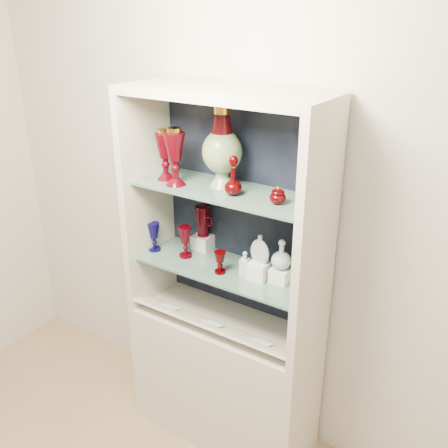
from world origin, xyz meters
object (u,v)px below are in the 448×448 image
Objects in this scene: ruby_pitcher at (203,221)px; flat_flask at (260,249)px; clear_round_decanter at (281,255)px; ruby_decanter_b at (307,174)px; pedestal_lamp_right at (165,155)px; ruby_decanter_a at (233,173)px; ruby_goblet_tall at (185,242)px; ruby_goblet_small at (220,262)px; lidded_bowl at (278,195)px; pedestal_lamp_left at (175,157)px; cobalt_goblet at (154,237)px; enamel_urn at (222,146)px; cameo_medallion at (305,251)px; clear_square_bottle at (245,263)px.

flat_flask is (0.42, -0.12, -0.00)m from ruby_pitcher.
flat_flask reaches higher than clear_round_decanter.
ruby_decanter_b reaches higher than ruby_pitcher.
ruby_decanter_b is at bearing 35.33° from clear_round_decanter.
clear_round_decanter is (0.63, 0.06, -0.40)m from pedestal_lamp_right.
ruby_decanter_a is 1.23× the size of ruby_goblet_tall.
ruby_goblet_small is 0.31m from clear_round_decanter.
flat_flask is 1.00× the size of clear_round_decanter.
lidded_bowl is at bearing -2.69° from ruby_goblet_tall.
ruby_pitcher reaches higher than flat_flask.
cobalt_goblet is at bearing 169.90° from pedestal_lamp_left.
ruby_goblet_tall is 0.55m from clear_round_decanter.
clear_round_decanter is (0.34, -0.01, -0.47)m from enamel_urn.
clear_round_decanter is (0.73, 0.07, 0.06)m from cobalt_goblet.
ruby_goblet_tall is at bearing -174.65° from flat_flask.
clear_round_decanter is 1.13× the size of cameo_medallion.
clear_square_bottle is at bearing -171.08° from flat_flask.
ruby_goblet_small is at bearing -2.46° from cobalt_goblet.
pedestal_lamp_left is at bearing -24.08° from pedestal_lamp_right.
pedestal_lamp_left is at bearing -174.58° from ruby_decanter_a.
ruby_decanter_a is 0.45m from clear_round_decanter.
enamel_urn is at bearing 12.62° from ruby_goblet_tall.
ruby_goblet_tall is at bearing 168.74° from ruby_goblet_small.
pedestal_lamp_right is 0.72m from ruby_decanter_b.
cameo_medallion is at bearing 8.21° from ruby_goblet_tall.
cobalt_goblet is at bearing -171.99° from flat_flask.
ruby_goblet_tall is (-0.01, 0.07, -0.47)m from pedestal_lamp_left.
ruby_goblet_small is (0.05, -0.10, -0.56)m from enamel_urn.
enamel_urn reaches higher than lidded_bowl.
ruby_goblet_small is 0.91× the size of cameo_medallion.
lidded_bowl reaches higher than cobalt_goblet.
clear_round_decanter is at bearing -4.96° from ruby_pitcher.
cobalt_goblet is (-0.19, 0.03, -0.48)m from pedestal_lamp_left.
cobalt_goblet is at bearing -138.43° from ruby_pitcher.
pedestal_lamp_left is at bearing -150.38° from enamel_urn.
ruby_pitcher is at bearing 142.15° from ruby_goblet_small.
pedestal_lamp_right is at bearing 5.27° from cobalt_goblet.
cobalt_goblet reaches higher than clear_square_bottle.
enamel_urn is 2.48× the size of cobalt_goblet.
ruby_decanter_b is 0.62m from ruby_goblet_small.
ruby_goblet_tall is at bearing -171.54° from ruby_decanter_b.
pedestal_lamp_right is 1.97× the size of cameo_medallion.
flat_flask is (0.08, 0.01, 0.10)m from clear_square_bottle.
lidded_bowl reaches higher than ruby_goblet_tall.
ruby_decanter_a is 0.23m from lidded_bowl.
ruby_decanter_a is at bearing -1.98° from pedestal_lamp_right.
cameo_medallion is (0.38, 0.14, 0.11)m from ruby_goblet_small.
pedestal_lamp_left reaches higher than clear_round_decanter.
ruby_goblet_tall is 1.34× the size of clear_square_bottle.
ruby_pitcher is 0.38m from clear_square_bottle.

